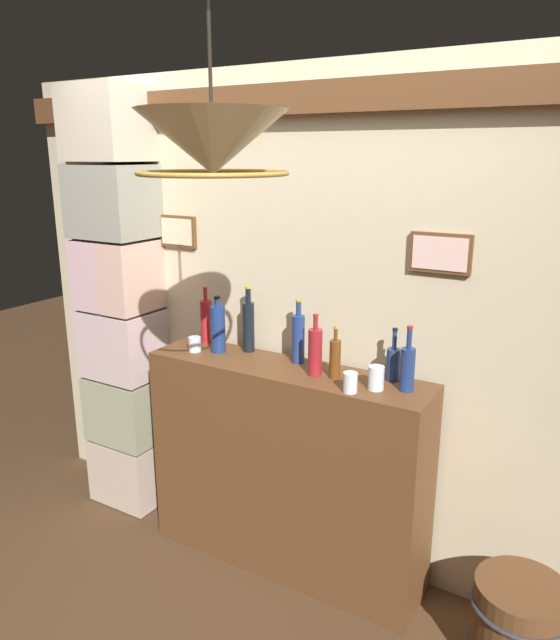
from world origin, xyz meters
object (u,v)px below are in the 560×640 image
Objects in this scene: liquor_bottle_sherry at (206,321)px; glass_tumbler_highball at (350,382)px; wooden_barrel at (518,628)px; liquor_bottle_rum at (218,328)px; glass_tumbler_rocks at (195,344)px; liquor_bottle_brandy at (298,337)px; liquor_bottle_port at (249,325)px; pendant_lamp at (212,145)px; liquor_bottle_gin at (393,363)px; liquor_bottle_vermouth at (408,368)px; liquor_bottle_vodka at (335,358)px; liquor_bottle_scotch at (315,351)px; glass_tumbler_shot at (376,378)px.

liquor_bottle_sherry is 3.47× the size of glass_tumbler_highball.
liquor_bottle_rum is at bearing 175.15° from wooden_barrel.
liquor_bottle_rum reaches higher than wooden_barrel.
liquor_bottle_brandy is at bearing 13.03° from glass_tumbler_rocks.
liquor_bottle_port is 1.13× the size of liquor_bottle_sherry.
pendant_lamp reaches higher than glass_tumbler_highball.
wooden_barrel is at bearing -4.85° from liquor_bottle_rum.
liquor_bottle_rum reaches higher than liquor_bottle_gin.
liquor_bottle_vermouth is 1.17m from liquor_bottle_sherry.
liquor_bottle_vodka is 0.60× the size of wooden_barrel.
liquor_bottle_vodka is 0.79m from glass_tumbler_rocks.
liquor_bottle_sherry is (-0.74, 0.14, 0.01)m from liquor_bottle_scotch.
glass_tumbler_shot is (1.01, -0.01, 0.01)m from glass_tumbler_rocks.
liquor_bottle_sherry is 0.18m from liquor_bottle_rum.
wooden_barrel is at bearing -12.54° from liquor_bottle_vermouth.
glass_tumbler_rocks is (-0.79, -0.03, -0.06)m from liquor_bottle_vodka.
liquor_bottle_port is 0.16m from liquor_bottle_rum.
glass_tumbler_rocks is at bearing -152.40° from liquor_bottle_rum.
liquor_bottle_sherry reaches higher than glass_tumbler_rocks.
pendant_lamp reaches higher than wooden_barrel.
pendant_lamp is at bearing -90.54° from liquor_bottle_scotch.
glass_tumbler_rocks is 1.39m from pendant_lamp.
liquor_bottle_vodka is (0.09, 0.01, -0.02)m from liquor_bottle_scotch.
liquor_bottle_rum is 1.89m from wooden_barrel.
liquor_bottle_port is at bearing 179.17° from liquor_bottle_gin.
glass_tumbler_shot is at bearing -16.15° from liquor_bottle_brandy.
liquor_bottle_port is at bearing -2.07° from liquor_bottle_sherry.
glass_tumbler_rocks is (0.04, -0.16, -0.08)m from liquor_bottle_sherry.
liquor_bottle_gin is at bearing 19.71° from liquor_bottle_scotch.
liquor_bottle_brandy is at bearing -178.91° from liquor_bottle_gin.
pendant_lamp reaches higher than liquor_bottle_sherry.
liquor_bottle_vermouth is 1.02m from liquor_bottle_rum.
liquor_bottle_brandy reaches higher than liquor_bottle_rum.
liquor_bottle_port is (-0.46, 0.13, 0.03)m from liquor_bottle_scotch.
liquor_bottle_scotch is 0.48m from liquor_bottle_port.
liquor_bottle_vodka is 2.78× the size of glass_tumbler_highball.
wooden_barrel is (0.69, -0.07, -0.94)m from glass_tumbler_shot.
pendant_lamp is (-0.32, -0.71, 0.97)m from glass_tumbler_shot.
liquor_bottle_gin is 1.07m from liquor_bottle_sherry.
liquor_bottle_rum is at bearing 179.58° from liquor_bottle_vermouth.
liquor_bottle_brandy is 0.57m from glass_tumbler_rocks.
glass_tumbler_highball is at bearing -14.54° from liquor_bottle_sherry.
pendant_lamp is at bearing -97.80° from liquor_bottle_vodka.
liquor_bottle_vermouth is at bearing 35.30° from glass_tumbler_highball.
liquor_bottle_port is 1.80m from wooden_barrel.
glass_tumbler_rocks is at bearing -177.82° from liquor_bottle_vodka.
pendant_lamp is at bearing -147.82° from wooden_barrel.
liquor_bottle_vermouth is 0.13m from liquor_bottle_gin.
wooden_barrel is at bearing -17.68° from liquor_bottle_gin.
pendant_lamp is (-0.01, -0.73, 0.90)m from liquor_bottle_scotch.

